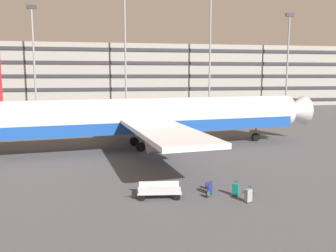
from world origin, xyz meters
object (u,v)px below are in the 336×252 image
backpack_red (251,191)px  suitcase_small (235,189)px  baggage_cart (159,191)px  backpack_large (208,194)px  airliner (146,117)px  backpack_upright (208,186)px  suitcase_purple (248,195)px  suitcase_scuffed (210,188)px

backpack_red → suitcase_small: bearing=-176.6°
suitcase_small → baggage_cart: bearing=173.2°
backpack_large → baggage_cart: baggage_cart is taller
airliner → backpack_upright: size_ratio=71.71×
suitcase_small → backpack_red: bearing=3.4°
suitcase_purple → baggage_cart: suitcase_purple is taller
backpack_red → suitcase_scuffed: bearing=166.5°
airliner → backpack_large: 15.70m
suitcase_scuffed → baggage_cart: bearing=-178.3°
suitcase_scuffed → backpack_red: bearing=-13.5°
suitcase_purple → suitcase_scuffed: bearing=133.5°
suitcase_purple → backpack_upright: size_ratio=1.87×
suitcase_purple → backpack_large: 2.40m
baggage_cart → backpack_red: bearing=-5.0°
backpack_upright → backpack_large: (-0.44, -1.54, -0.04)m
suitcase_purple → backpack_upright: (-1.62, 2.75, -0.19)m
suitcase_small → backpack_red: suitcase_small is taller
suitcase_scuffed → suitcase_small: bearing=-24.5°
suitcase_purple → backpack_large: (-2.06, 1.21, -0.22)m
suitcase_small → airliner: bearing=103.5°
baggage_cart → backpack_large: bearing=-10.6°
airliner → suitcase_small: size_ratio=41.70×
backpack_red → airliner: bearing=107.2°
airliner → suitcase_purple: airliner is taller
backpack_large → backpack_upright: bearing=73.9°
baggage_cart → suitcase_small: bearing=-6.8°
backpack_upright → backpack_red: size_ratio=1.14×
suitcase_scuffed → backpack_upright: (0.13, 0.90, -0.14)m
baggage_cart → suitcase_scuffed: bearing=1.7°
airliner → suitcase_scuffed: size_ratio=47.76×
suitcase_scuffed → baggage_cart: 3.20m
suitcase_purple → suitcase_small: suitcase_purple is taller
backpack_red → backpack_upright: bearing=147.3°
suitcase_scuffed → suitcase_small: size_ratio=0.87×
backpack_large → backpack_red: bearing=1.0°
airliner → suitcase_purple: (4.01, -16.52, -2.69)m
airliner → suitcase_small: 15.99m
suitcase_scuffed → suitcase_small: suitcase_small is taller
backpack_upright → suitcase_purple: bearing=-59.5°
backpack_red → baggage_cart: bearing=175.0°
suitcase_scuffed → backpack_large: size_ratio=1.75×
suitcase_purple → baggage_cart: size_ratio=0.29×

